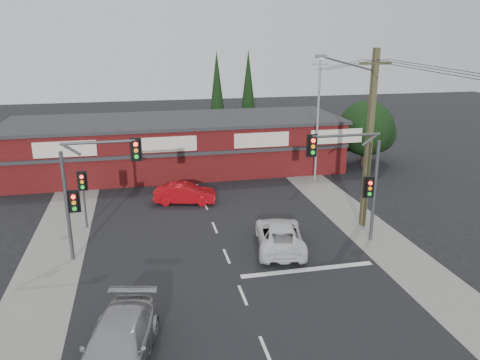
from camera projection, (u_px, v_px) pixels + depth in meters
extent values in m
plane|color=black|center=(229.00, 263.00, 22.82)|extent=(120.00, 120.00, 0.00)
cube|color=black|center=(213.00, 224.00, 27.49)|extent=(14.00, 70.00, 0.01)
cube|color=gray|center=(61.00, 236.00, 25.77)|extent=(3.00, 70.00, 0.02)
cube|color=gray|center=(347.00, 213.00, 29.20)|extent=(3.00, 70.00, 0.02)
cube|color=silver|center=(308.00, 270.00, 22.12)|extent=(6.50, 0.35, 0.01)
imported|color=white|center=(280.00, 235.00, 24.26)|extent=(3.21, 5.33, 1.39)
imported|color=#A6A9AC|center=(118.00, 345.00, 15.56)|extent=(3.23, 5.63, 1.54)
imported|color=#AC0A11|center=(185.00, 193.00, 30.70)|extent=(4.24, 2.23, 1.33)
cube|color=silver|center=(266.00, 350.00, 16.49)|extent=(0.12, 1.60, 0.01)
cube|color=silver|center=(243.00, 295.00, 19.98)|extent=(0.12, 1.60, 0.01)
cube|color=silver|center=(227.00, 256.00, 23.46)|extent=(0.12, 1.60, 0.01)
cube|color=silver|center=(215.00, 227.00, 26.95)|extent=(0.12, 1.60, 0.01)
cube|color=silver|center=(205.00, 205.00, 30.44)|extent=(0.12, 1.60, 0.01)
cube|color=silver|center=(198.00, 188.00, 33.92)|extent=(0.12, 1.60, 0.01)
cube|color=silver|center=(192.00, 173.00, 37.41)|extent=(0.12, 1.60, 0.01)
cube|color=#490E0F|center=(177.00, 146.00, 37.88)|extent=(26.00, 8.00, 4.00)
cube|color=#2D2D30|center=(176.00, 120.00, 37.25)|extent=(26.40, 8.40, 0.25)
cube|color=silver|center=(65.00, 149.00, 32.16)|extent=(4.20, 0.12, 1.10)
cube|color=silver|center=(167.00, 144.00, 33.57)|extent=(4.20, 0.12, 1.10)
cube|color=silver|center=(262.00, 140.00, 34.98)|extent=(4.20, 0.12, 1.10)
cube|color=silver|center=(337.00, 136.00, 36.19)|extent=(4.20, 0.12, 1.10)
cube|color=#2D2D30|center=(182.00, 155.00, 33.97)|extent=(26.00, 0.15, 0.25)
cylinder|color=#2D2116|center=(364.00, 155.00, 39.47)|extent=(0.50, 0.50, 1.80)
sphere|color=black|center=(366.00, 128.00, 38.78)|extent=(4.60, 4.60, 4.60)
sphere|color=black|center=(376.00, 133.00, 40.23)|extent=(3.40, 3.40, 3.40)
sphere|color=black|center=(344.00, 136.00, 40.09)|extent=(2.80, 2.80, 2.80)
cylinder|color=#2D2116|center=(218.00, 138.00, 45.62)|extent=(0.24, 0.24, 2.00)
cone|color=black|center=(217.00, 91.00, 44.27)|extent=(1.80, 1.80, 7.50)
cylinder|color=#2D2116|center=(248.00, 132.00, 48.19)|extent=(0.24, 0.24, 2.00)
cone|color=black|center=(248.00, 88.00, 46.84)|extent=(1.80, 1.80, 7.50)
cylinder|color=#47494C|center=(67.00, 207.00, 22.35)|extent=(0.18, 0.18, 5.50)
cylinder|color=#47494C|center=(98.00, 142.00, 21.77)|extent=(3.40, 0.14, 0.14)
cylinder|color=#47494C|center=(72.00, 150.00, 21.62)|extent=(0.82, 0.14, 0.63)
cube|color=black|center=(136.00, 150.00, 22.25)|extent=(0.32, 0.22, 0.95)
cube|color=black|center=(136.00, 150.00, 22.31)|extent=(0.55, 0.04, 1.15)
cylinder|color=#FF0C07|center=(136.00, 144.00, 22.04)|extent=(0.20, 0.06, 0.20)
cylinder|color=orange|center=(136.00, 151.00, 22.13)|extent=(0.20, 0.06, 0.20)
cylinder|color=#0CE526|center=(136.00, 157.00, 22.22)|extent=(0.20, 0.06, 0.20)
cube|color=black|center=(74.00, 202.00, 22.35)|extent=(0.32, 0.22, 0.95)
cube|color=black|center=(74.00, 201.00, 22.42)|extent=(0.55, 0.04, 1.15)
cylinder|color=#FF0C07|center=(73.00, 197.00, 22.14)|extent=(0.20, 0.06, 0.20)
cylinder|color=orange|center=(74.00, 203.00, 22.23)|extent=(0.20, 0.06, 0.20)
cylinder|color=#0CE526|center=(75.00, 209.00, 22.32)|extent=(0.20, 0.06, 0.20)
cylinder|color=#47494C|center=(375.00, 192.00, 24.55)|extent=(0.18, 0.18, 5.50)
cylinder|color=#47494C|center=(347.00, 135.00, 23.26)|extent=(3.60, 0.14, 0.14)
cylinder|color=#47494C|center=(370.00, 140.00, 23.60)|extent=(0.82, 0.14, 0.63)
cube|color=black|center=(312.00, 146.00, 23.03)|extent=(0.32, 0.22, 0.95)
cube|color=black|center=(312.00, 146.00, 23.09)|extent=(0.55, 0.04, 1.15)
cylinder|color=#FF0C07|center=(313.00, 141.00, 22.82)|extent=(0.20, 0.06, 0.20)
cylinder|color=orange|center=(313.00, 147.00, 22.91)|extent=(0.20, 0.06, 0.20)
cylinder|color=#0CE526|center=(313.00, 153.00, 23.00)|extent=(0.20, 0.06, 0.20)
cube|color=black|center=(369.00, 188.00, 24.40)|extent=(0.32, 0.22, 0.95)
cube|color=black|center=(368.00, 187.00, 24.47)|extent=(0.55, 0.04, 1.15)
cylinder|color=#FF0C07|center=(370.00, 183.00, 24.19)|extent=(0.20, 0.06, 0.20)
cylinder|color=orange|center=(370.00, 189.00, 24.28)|extent=(0.20, 0.06, 0.20)
cylinder|color=#0CE526|center=(370.00, 194.00, 24.37)|extent=(0.20, 0.06, 0.20)
cylinder|color=#47494C|center=(85.00, 203.00, 26.52)|extent=(0.12, 0.12, 3.00)
cube|color=black|center=(82.00, 181.00, 26.13)|extent=(0.32, 0.22, 0.95)
cube|color=black|center=(82.00, 181.00, 26.20)|extent=(0.55, 0.04, 1.15)
cylinder|color=#FF0C07|center=(81.00, 177.00, 25.92)|extent=(0.20, 0.06, 0.20)
cylinder|color=orange|center=(82.00, 182.00, 26.01)|extent=(0.20, 0.06, 0.20)
cylinder|color=#0CE526|center=(83.00, 187.00, 26.10)|extent=(0.20, 0.06, 0.20)
cube|color=brown|center=(369.00, 141.00, 25.84)|extent=(0.30, 0.30, 10.00)
cube|color=brown|center=(376.00, 63.00, 24.59)|extent=(1.80, 0.14, 0.14)
cylinder|color=#47494C|center=(349.00, 64.00, 24.12)|extent=(3.23, 0.39, 0.89)
cube|color=slate|center=(321.00, 56.00, 23.54)|extent=(0.55, 0.25, 0.18)
cylinder|color=silver|center=(321.00, 58.00, 23.57)|extent=(0.28, 0.28, 0.05)
cylinder|color=gray|center=(318.00, 121.00, 34.49)|extent=(0.16, 0.16, 9.00)
cube|color=gray|center=(320.00, 64.00, 33.26)|extent=(1.20, 0.10, 0.10)
cylinder|color=black|center=(335.00, 66.00, 28.83)|extent=(0.73, 9.01, 1.22)
cylinder|color=black|center=(344.00, 66.00, 28.95)|extent=(0.52, 9.00, 1.22)
cylinder|color=black|center=(353.00, 65.00, 29.07)|extent=(0.31, 9.00, 1.22)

